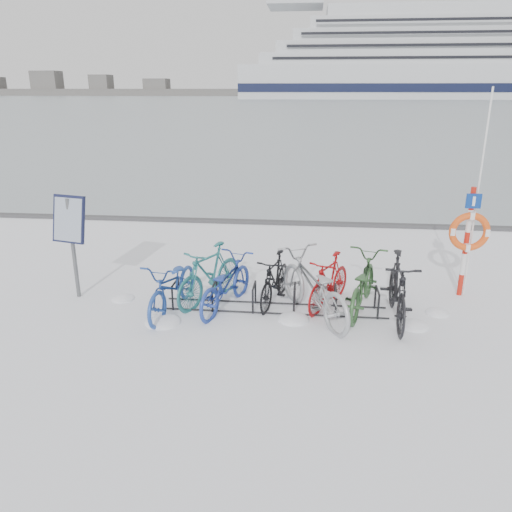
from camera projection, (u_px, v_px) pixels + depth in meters
The scene contains 17 objects.
ground at pixel (274, 309), 8.96m from camera, with size 900.00×900.00×0.00m, color white.
ice_sheet at pixel (309, 101), 155.03m from camera, with size 400.00×298.00×0.02m, color #98A5AC.
quay_edge at pixel (288, 223), 14.51m from camera, with size 400.00×0.25×0.10m, color #3F3F42.
bike_rack at pixel (274, 300), 8.91m from camera, with size 4.00×0.48×0.46m.
info_board at pixel (70, 225), 9.04m from camera, with size 0.69×0.39×1.96m.
lifebuoy_station at pixel (469, 232), 9.12m from camera, with size 0.73×0.22×3.80m.
cruise_ferry at pixel (427, 63), 180.67m from camera, with size 137.31×25.90×45.12m.
shoreline at pixel (80, 90), 265.26m from camera, with size 180.00×12.00×9.50m.
bike_0 at pixel (173, 284), 8.75m from camera, with size 0.67×1.93×1.01m, color #214394.
bike_1 at pixel (210, 273), 9.16m from camera, with size 0.52×1.83×1.10m, color #22696C.
bike_2 at pixel (225, 282), 8.90m from camera, with size 0.65×1.86×0.97m, color #213A96.
bike_3 at pixel (275, 278), 9.12m from camera, with size 0.45×1.60×0.96m, color black.
bike_4 at pixel (313, 285), 8.51m from camera, with size 0.77×2.22×1.16m, color #979A9E.
bike_5 at pixel (329, 280), 8.98m from camera, with size 0.46×1.64×0.98m, color #9B0D0F.
bike_6 at pixel (362, 282), 8.83m from camera, with size 0.69×1.97×1.03m, color #2C532A.
bike_7 at pixel (398, 288), 8.38m from camera, with size 0.55×1.96×1.18m, color black.
snow_drifts at pixel (261, 317), 8.67m from camera, with size 6.16×1.63×0.22m.
Camera 1 is at (0.54, -8.18, 3.77)m, focal length 35.00 mm.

